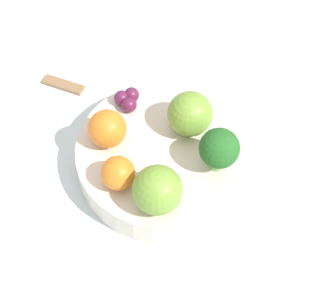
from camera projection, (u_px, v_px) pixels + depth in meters
ground_plane at (168, 174)px, 0.73m from camera, size 6.00×6.00×0.00m
table_surface at (168, 169)px, 0.72m from camera, size 1.20×1.20×0.02m
bowl at (168, 156)px, 0.70m from camera, size 0.23×0.23×0.04m
broccoli at (219, 149)px, 0.64m from camera, size 0.05×0.05×0.06m
apple_red at (157, 190)px, 0.61m from camera, size 0.06×0.06×0.06m
apple_green at (191, 114)px, 0.68m from camera, size 0.06×0.06×0.06m
orange_front at (118, 173)px, 0.64m from camera, size 0.04×0.04×0.04m
orange_back at (107, 129)px, 0.67m from camera, size 0.05×0.05×0.05m
grape_cluster at (127, 99)px, 0.72m from camera, size 0.03×0.04×0.02m
spoon at (65, 83)px, 0.80m from camera, size 0.04×0.06×0.01m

